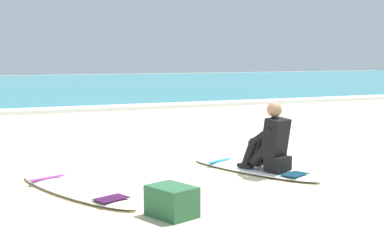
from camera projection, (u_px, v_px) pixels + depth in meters
The scene contains 7 objects.
ground_plane at pixel (188, 171), 7.67m from camera, with size 80.00×80.00×0.00m, color beige.
sea at pixel (19, 86), 28.33m from camera, with size 80.00×28.00×0.10m, color teal.
breaking_foam at pixel (68, 110), 15.88m from camera, with size 80.00×0.90×0.11m, color white.
surfboard_main at pixel (253, 169), 7.65m from camera, with size 1.32×2.25×0.08m.
surfer_seated at pixel (271, 144), 7.39m from camera, with size 0.59×0.77×0.95m.
surfboard_spare_near at pixel (75, 190), 6.48m from camera, with size 1.32×2.36×0.08m.
beach_bag at pixel (172, 201), 5.50m from camera, with size 0.36×0.48×0.32m, color #285B38.
Camera 1 is at (-2.95, -6.92, 1.65)m, focal length 50.11 mm.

